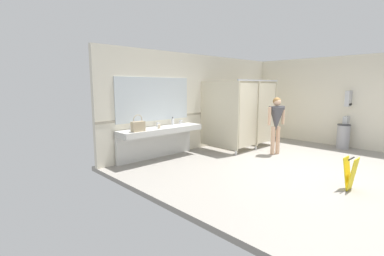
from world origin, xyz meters
The scene contains 15 objects.
ground_plane centered at (0.00, 0.00, -0.05)m, with size 6.92×6.99×0.10m, color gray.
wall_back centered at (0.00, 3.25, 1.39)m, with size 6.92×0.12×2.78m, color beige.
wall_side_right centered at (3.22, 0.00, 1.39)m, with size 0.12×6.99×2.78m, color beige.
wall_back_tile_band centered at (0.00, 3.19, 1.05)m, with size 6.92×0.01×0.06m, color #9E937F.
vanity_counter centered at (-1.85, 2.98, 0.61)m, with size 2.34×0.54×0.94m.
mirror_panel centered at (-1.85, 3.18, 1.53)m, with size 2.24×0.02×1.11m, color silver.
bathroom_stalls centered at (0.83, 2.28, 1.07)m, with size 1.98×1.39×2.04m.
paper_towel_dispenser_upper centered at (3.09, 0.12, 1.50)m, with size 0.39×0.13×0.47m.
paper_towel_dispenser_lower centered at (3.09, 0.13, 0.74)m, with size 0.37×0.13×0.44m.
trash_bin centered at (2.85, 0.12, 0.37)m, with size 0.37×0.37×0.74m.
person_standing centered at (0.74, 1.17, 0.98)m, with size 0.53×0.51×1.57m.
handbag centered at (-2.62, 2.77, 0.95)m, with size 0.32×0.14×0.39m.
soap_dispenser centered at (-1.34, 3.07, 0.92)m, with size 0.07×0.07×0.21m.
paper_cup centered at (-2.00, 2.79, 0.88)m, with size 0.07×0.07×0.10m, color beige.
wet_floor_sign centered at (-0.68, -1.14, 0.31)m, with size 0.28×0.19×0.60m.
Camera 1 is at (-6.02, -2.64, 1.86)m, focal length 25.69 mm.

